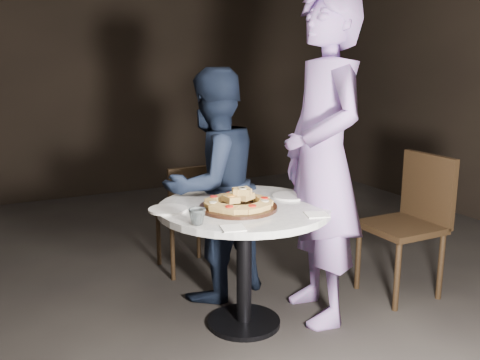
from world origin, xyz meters
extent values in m
plane|color=black|center=(0.00, 0.00, 0.00)|extent=(7.00, 7.00, 0.00)
cylinder|color=black|center=(0.10, 0.10, 0.01)|extent=(0.54, 0.54, 0.03)
cylinder|color=black|center=(0.10, 0.10, 0.35)|extent=(0.11, 0.11, 0.65)
cylinder|color=silver|center=(0.10, 0.10, 0.69)|extent=(1.22, 1.22, 0.04)
cylinder|color=black|center=(0.04, 0.04, 0.71)|extent=(0.42, 0.42, 0.02)
cube|color=#B98F47|center=(0.18, 0.01, 0.74)|extent=(0.08, 0.09, 0.04)
cylinder|color=red|center=(0.18, 0.01, 0.76)|extent=(0.04, 0.04, 0.01)
cube|color=#B98F47|center=(0.18, 0.07, 0.74)|extent=(0.09, 0.11, 0.04)
cube|color=#B98F47|center=(0.16, 0.12, 0.74)|extent=(0.10, 0.11, 0.04)
cylinder|color=beige|center=(0.16, 0.12, 0.76)|extent=(0.06, 0.06, 0.01)
cube|color=#B98F47|center=(0.12, 0.16, 0.74)|extent=(0.11, 0.11, 0.04)
cube|color=#B98F47|center=(0.06, 0.18, 0.74)|extent=(0.10, 0.09, 0.04)
cylinder|color=red|center=(0.06, 0.18, 0.76)|extent=(0.05, 0.05, 0.01)
cube|color=#B98F47|center=(0.00, 0.18, 0.74)|extent=(0.11, 0.10, 0.04)
cube|color=#B98F47|center=(-0.05, 0.15, 0.74)|extent=(0.11, 0.10, 0.04)
cylinder|color=red|center=(-0.05, 0.15, 0.76)|extent=(0.06, 0.06, 0.01)
cube|color=#B98F47|center=(-0.09, 0.11, 0.74)|extent=(0.09, 0.11, 0.04)
cube|color=#B98F47|center=(-0.10, 0.05, 0.74)|extent=(0.07, 0.09, 0.04)
cylinder|color=beige|center=(-0.10, 0.05, 0.76)|extent=(0.04, 0.04, 0.01)
cube|color=#B98F47|center=(-0.09, -0.01, 0.74)|extent=(0.10, 0.11, 0.04)
cube|color=#B98F47|center=(-0.06, -0.06, 0.74)|extent=(0.11, 0.11, 0.04)
cylinder|color=red|center=(-0.06, -0.06, 0.76)|extent=(0.06, 0.06, 0.01)
cube|color=#B98F47|center=(-0.01, -0.09, 0.74)|extent=(0.11, 0.10, 0.04)
cube|color=#B98F47|center=(0.05, -0.10, 0.74)|extent=(0.09, 0.08, 0.04)
cylinder|color=red|center=(0.05, -0.10, 0.76)|extent=(0.04, 0.04, 0.01)
cube|color=#B98F47|center=(0.11, -0.08, 0.74)|extent=(0.11, 0.09, 0.04)
cube|color=#B98F47|center=(0.15, -0.05, 0.74)|extent=(0.11, 0.11, 0.04)
cylinder|color=beige|center=(0.15, -0.05, 0.76)|extent=(0.06, 0.06, 0.01)
cube|color=#B98F47|center=(0.09, 0.05, 0.77)|extent=(0.11, 0.10, 0.03)
cylinder|color=#2D6B1E|center=(0.09, 0.05, 0.78)|extent=(0.06, 0.06, 0.01)
cube|color=#B98F47|center=(0.04, 0.09, 0.77)|extent=(0.10, 0.08, 0.04)
cylinder|color=beige|center=(0.04, 0.09, 0.78)|extent=(0.05, 0.05, 0.01)
cube|color=#B98F47|center=(0.00, 0.04, 0.77)|extent=(0.07, 0.09, 0.03)
cylinder|color=orange|center=(0.00, 0.04, 0.78)|extent=(0.04, 0.04, 0.01)
cube|color=#B98F47|center=(0.07, 0.06, 0.80)|extent=(0.09, 0.07, 0.04)
cylinder|color=beige|center=(0.07, 0.06, 0.81)|extent=(0.04, 0.04, 0.01)
cube|color=#B98F47|center=(0.07, 0.04, 0.80)|extent=(0.11, 0.11, 0.04)
cylinder|color=beige|center=(0.07, 0.04, 0.81)|extent=(0.06, 0.06, 0.01)
cylinder|color=white|center=(-0.30, 0.18, 0.71)|extent=(0.27, 0.27, 0.01)
cylinder|color=white|center=(0.42, 0.13, 0.71)|extent=(0.26, 0.26, 0.01)
imported|color=silver|center=(-0.25, -0.11, 0.74)|extent=(0.11, 0.11, 0.08)
cube|color=white|center=(-0.13, -0.25, 0.71)|extent=(0.13, 0.13, 0.01)
cube|color=white|center=(0.35, -0.24, 0.71)|extent=(0.14, 0.14, 0.01)
cube|color=black|center=(0.12, 1.03, 0.39)|extent=(0.37, 0.37, 0.03)
cube|color=black|center=(0.12, 0.85, 0.59)|extent=(0.36, 0.04, 0.39)
cylinder|color=black|center=(0.28, 1.18, 0.20)|extent=(0.03, 0.03, 0.39)
cylinder|color=black|center=(-0.04, 1.19, 0.20)|extent=(0.03, 0.03, 0.39)
cylinder|color=black|center=(0.27, 0.87, 0.20)|extent=(0.03, 0.03, 0.39)
cylinder|color=black|center=(-0.04, 0.87, 0.20)|extent=(0.03, 0.03, 0.39)
cube|color=black|center=(1.17, 0.02, 0.45)|extent=(0.42, 0.42, 0.04)
cube|color=black|center=(1.38, 0.02, 0.67)|extent=(0.04, 0.42, 0.45)
cylinder|color=black|center=(0.99, 0.20, 0.22)|extent=(0.04, 0.04, 0.45)
cylinder|color=black|center=(1.00, -0.16, 0.22)|extent=(0.04, 0.04, 0.45)
cylinder|color=black|center=(1.35, 0.20, 0.22)|extent=(0.04, 0.04, 0.45)
cylinder|color=black|center=(1.35, -0.16, 0.22)|extent=(0.04, 0.04, 0.45)
imported|color=black|center=(0.12, 0.55, 0.72)|extent=(0.83, 0.73, 1.43)
imported|color=#866BAD|center=(0.55, 0.02, 0.93)|extent=(0.56, 0.75, 1.86)
camera|label=1|loc=(-1.17, -2.39, 1.48)|focal=40.00mm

